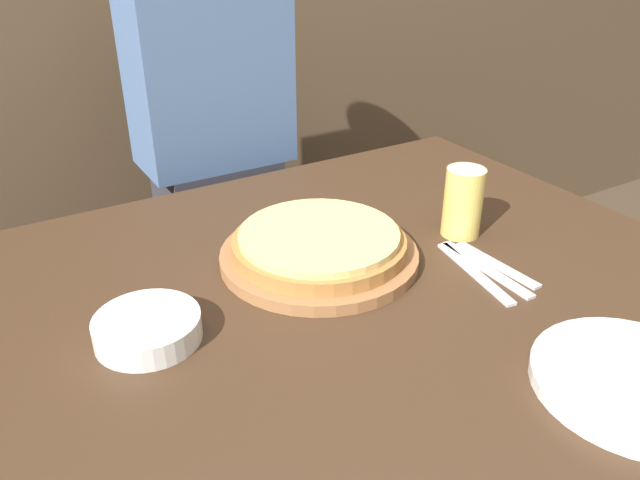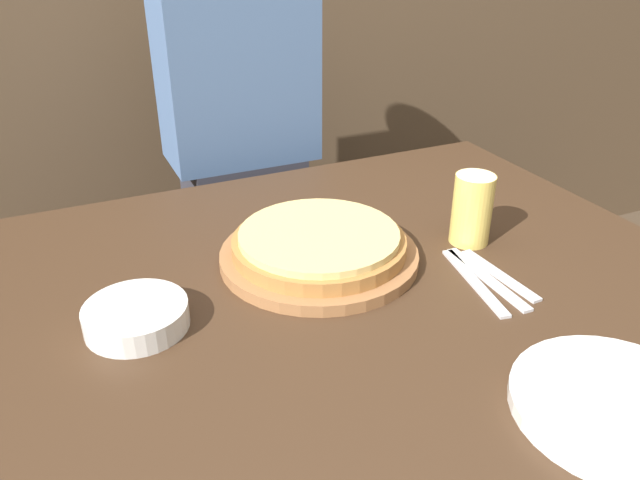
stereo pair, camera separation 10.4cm
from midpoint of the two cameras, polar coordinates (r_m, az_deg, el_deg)
name	(u,v)px [view 2 (the right image)]	position (r m, az deg, el deg)	size (l,w,h in m)	color
dining_table	(348,467)	(1.20, 5.23, -20.07)	(1.21, 1.06, 0.73)	#3D2819
pizza_on_board	(320,248)	(1.05, 2.84, -0.78)	(0.33, 0.33, 0.06)	#99663D
beer_glass	(472,206)	(1.13, 16.34, 2.91)	(0.07, 0.07, 0.13)	#E5C65B
dinner_plate	(619,406)	(0.86, 28.91, -13.28)	(0.25, 0.25, 0.02)	silver
side_bowl	(136,316)	(0.91, -13.34, -6.92)	(0.15, 0.15, 0.04)	silver
fork	(474,282)	(1.04, 16.73, -3.74)	(0.05, 0.20, 0.00)	silver
dinner_knife	(487,278)	(1.05, 17.77, -3.42)	(0.02, 0.21, 0.00)	silver
spoon	(499,275)	(1.07, 18.78, -3.11)	(0.02, 0.17, 0.00)	silver
diner_person	(243,181)	(1.60, -5.20, 5.40)	(0.35, 0.20, 1.31)	#33333D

